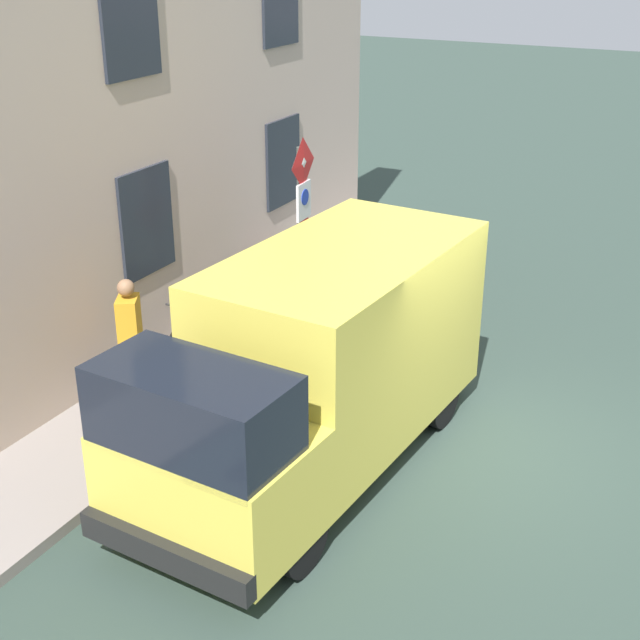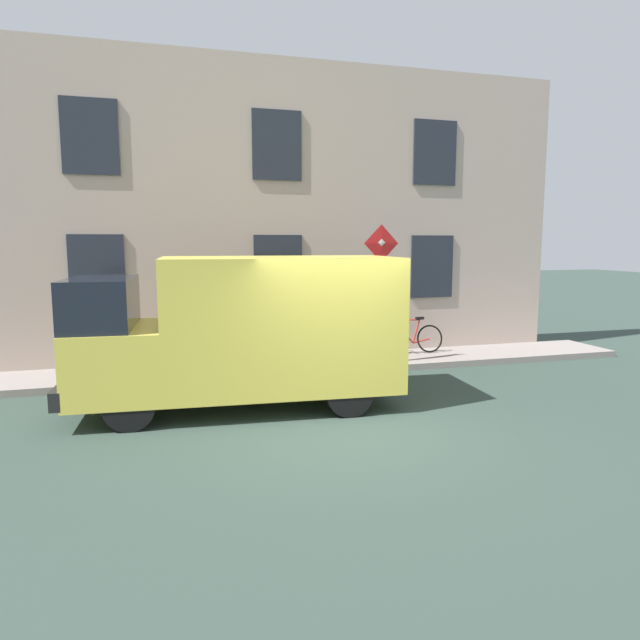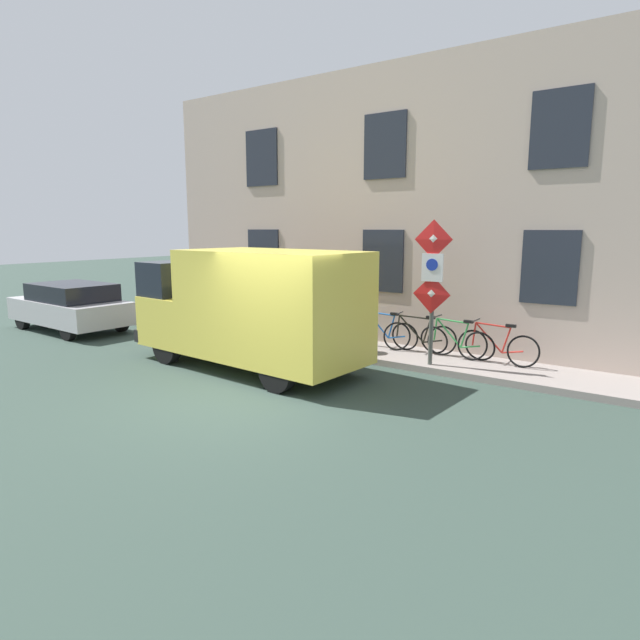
{
  "view_description": "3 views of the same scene",
  "coord_description": "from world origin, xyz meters",
  "px_view_note": "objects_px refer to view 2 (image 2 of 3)",
  "views": [
    {
      "loc": [
        -2.6,
        9.32,
        5.9
      ],
      "look_at": [
        2.43,
        -0.36,
        1.04
      ],
      "focal_mm": 49.83,
      "sensor_mm": 36.0,
      "label": 1
    },
    {
      "loc": [
        -7.71,
        2.69,
        2.75
      ],
      "look_at": [
        2.28,
        -0.21,
        1.32
      ],
      "focal_mm": 32.15,
      "sensor_mm": 36.0,
      "label": 2
    },
    {
      "loc": [
        -6.51,
        -6.12,
        2.94
      ],
      "look_at": [
        2.68,
        0.28,
        0.99
      ],
      "focal_mm": 29.66,
      "sensor_mm": 36.0,
      "label": 3
    }
  ],
  "objects_px": {
    "bicycle_blue": "(300,344)",
    "pedestrian": "(225,322)",
    "sign_post_stacked": "(381,280)",
    "litter_bin": "(285,347)",
    "bicycle_red": "(409,338)",
    "bicycle_green": "(374,340)",
    "delivery_van": "(244,328)",
    "bicycle_black": "(338,342)"
  },
  "relations": [
    {
      "from": "bicycle_blue",
      "to": "pedestrian",
      "type": "xyz_separation_m",
      "value": [
        -0.1,
        1.66,
        0.56
      ]
    },
    {
      "from": "sign_post_stacked",
      "to": "litter_bin",
      "type": "height_order",
      "value": "sign_post_stacked"
    },
    {
      "from": "pedestrian",
      "to": "litter_bin",
      "type": "bearing_deg",
      "value": 30.85
    },
    {
      "from": "bicycle_red",
      "to": "bicycle_green",
      "type": "height_order",
      "value": "same"
    },
    {
      "from": "bicycle_red",
      "to": "bicycle_green",
      "type": "relative_size",
      "value": 1.0
    },
    {
      "from": "sign_post_stacked",
      "to": "bicycle_blue",
      "type": "bearing_deg",
      "value": 59.48
    },
    {
      "from": "delivery_van",
      "to": "bicycle_blue",
      "type": "height_order",
      "value": "delivery_van"
    },
    {
      "from": "delivery_van",
      "to": "sign_post_stacked",
      "type": "bearing_deg",
      "value": -145.21
    },
    {
      "from": "delivery_van",
      "to": "bicycle_green",
      "type": "xyz_separation_m",
      "value": [
        2.81,
        -3.42,
        -0.82
      ]
    },
    {
      "from": "bicycle_green",
      "to": "bicycle_red",
      "type": "bearing_deg",
      "value": -177.94
    },
    {
      "from": "delivery_van",
      "to": "bicycle_green",
      "type": "bearing_deg",
      "value": -136.68
    },
    {
      "from": "bicycle_red",
      "to": "bicycle_green",
      "type": "bearing_deg",
      "value": 0.04
    },
    {
      "from": "sign_post_stacked",
      "to": "pedestrian",
      "type": "distance_m",
      "value": 3.4
    },
    {
      "from": "sign_post_stacked",
      "to": "bicycle_red",
      "type": "bearing_deg",
      "value": -50.87
    },
    {
      "from": "bicycle_blue",
      "to": "bicycle_green",
      "type": "bearing_deg",
      "value": 179.37
    },
    {
      "from": "sign_post_stacked",
      "to": "litter_bin",
      "type": "distance_m",
      "value": 2.46
    },
    {
      "from": "bicycle_green",
      "to": "litter_bin",
      "type": "height_order",
      "value": "litter_bin"
    },
    {
      "from": "sign_post_stacked",
      "to": "bicycle_green",
      "type": "height_order",
      "value": "sign_post_stacked"
    },
    {
      "from": "delivery_van",
      "to": "bicycle_black",
      "type": "height_order",
      "value": "delivery_van"
    },
    {
      "from": "bicycle_green",
      "to": "sign_post_stacked",
      "type": "bearing_deg",
      "value": 77.84
    },
    {
      "from": "bicycle_blue",
      "to": "litter_bin",
      "type": "xyz_separation_m",
      "value": [
        -0.75,
        0.51,
        0.08
      ]
    },
    {
      "from": "sign_post_stacked",
      "to": "bicycle_green",
      "type": "xyz_separation_m",
      "value": [
        0.9,
        -0.23,
        -1.43
      ]
    },
    {
      "from": "bicycle_red",
      "to": "pedestrian",
      "type": "bearing_deg",
      "value": 1.38
    },
    {
      "from": "pedestrian",
      "to": "bicycle_green",
      "type": "bearing_deg",
      "value": 62.25
    },
    {
      "from": "delivery_van",
      "to": "pedestrian",
      "type": "xyz_separation_m",
      "value": [
        2.71,
        -0.0,
        -0.26
      ]
    },
    {
      "from": "delivery_van",
      "to": "litter_bin",
      "type": "distance_m",
      "value": 2.47
    },
    {
      "from": "delivery_van",
      "to": "bicycle_black",
      "type": "distance_m",
      "value": 3.88
    },
    {
      "from": "bicycle_red",
      "to": "bicycle_blue",
      "type": "xyz_separation_m",
      "value": [
        -0.0,
        2.64,
        0.0
      ]
    },
    {
      "from": "litter_bin",
      "to": "bicycle_blue",
      "type": "bearing_deg",
      "value": -34.16
    },
    {
      "from": "bicycle_blue",
      "to": "litter_bin",
      "type": "relative_size",
      "value": 1.9
    },
    {
      "from": "litter_bin",
      "to": "sign_post_stacked",
      "type": "bearing_deg",
      "value": -94.15
    },
    {
      "from": "sign_post_stacked",
      "to": "bicycle_red",
      "type": "xyz_separation_m",
      "value": [
        0.9,
        -1.11,
        -1.43
      ]
    },
    {
      "from": "pedestrian",
      "to": "sign_post_stacked",
      "type": "bearing_deg",
      "value": 46.45
    },
    {
      "from": "pedestrian",
      "to": "litter_bin",
      "type": "height_order",
      "value": "pedestrian"
    },
    {
      "from": "delivery_van",
      "to": "bicycle_black",
      "type": "relative_size",
      "value": 3.18
    },
    {
      "from": "bicycle_green",
      "to": "bicycle_black",
      "type": "height_order",
      "value": "same"
    },
    {
      "from": "delivery_van",
      "to": "bicycle_red",
      "type": "height_order",
      "value": "delivery_van"
    },
    {
      "from": "bicycle_black",
      "to": "litter_bin",
      "type": "relative_size",
      "value": 1.91
    },
    {
      "from": "sign_post_stacked",
      "to": "delivery_van",
      "type": "xyz_separation_m",
      "value": [
        -1.91,
        3.19,
        -0.61
      ]
    },
    {
      "from": "delivery_van",
      "to": "bicycle_green",
      "type": "relative_size",
      "value": 3.18
    },
    {
      "from": "delivery_van",
      "to": "bicycle_red",
      "type": "distance_m",
      "value": 5.2
    },
    {
      "from": "bicycle_red",
      "to": "delivery_van",
      "type": "bearing_deg",
      "value": 33.22
    }
  ]
}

